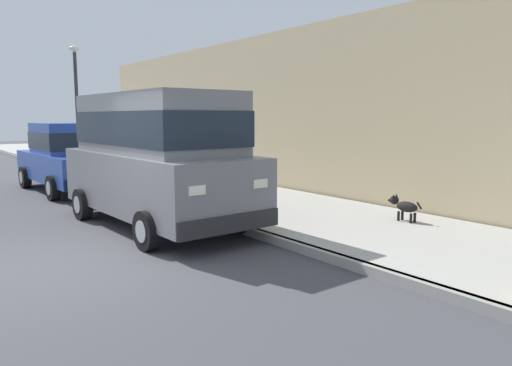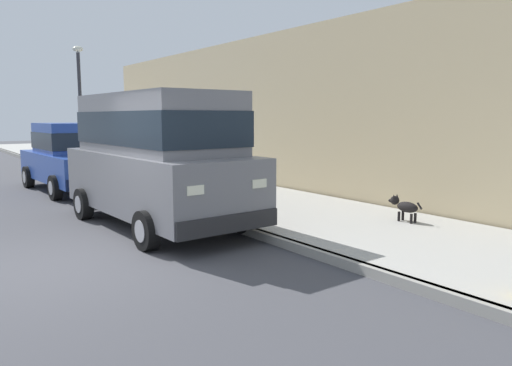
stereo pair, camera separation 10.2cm
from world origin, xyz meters
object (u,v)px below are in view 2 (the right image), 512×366
car_grey_van (157,154)px  car_blue_sedan (72,156)px  dog_black (404,206)px  street_lamp (80,94)px

car_grey_van → car_blue_sedan: car_grey_van is taller
dog_black → street_lamp: 12.68m
car_grey_van → dog_black: car_grey_van is taller
dog_black → street_lamp: street_lamp is taller
car_grey_van → street_lamp: size_ratio=1.12×
street_lamp → car_grey_van: bearing=-98.1°
car_grey_van → car_blue_sedan: size_ratio=1.06×
car_blue_sedan → car_grey_van: bearing=-89.8°
car_blue_sedan → dog_black: size_ratio=6.17×
dog_black → street_lamp: bearing=100.7°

